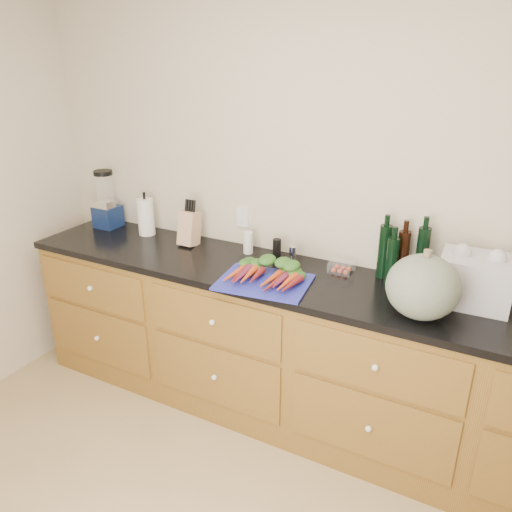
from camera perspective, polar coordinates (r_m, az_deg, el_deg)
The scene contains 15 objects.
wall_back at distance 2.88m, azimuth 9.25°, elevation 6.22°, with size 4.10×0.05×2.60m, color beige.
cabinets at distance 2.95m, azimuth 6.08°, elevation -11.40°, with size 3.60×0.64×0.90m.
countertop at distance 2.73m, azimuth 6.51°, elevation -3.12°, with size 3.64×0.62×0.04m, color black.
cutting_board at distance 2.66m, azimuth 0.93°, elevation -3.01°, with size 0.48×0.36×0.01m, color #2128A1.
carrots at distance 2.69m, azimuth 1.39°, elevation -2.04°, with size 0.41×0.30×0.06m.
squash at distance 2.40m, azimuth 18.54°, elevation -3.37°, with size 0.33×0.33×0.30m, color #5B6A58.
blender_appliance at distance 3.63m, azimuth -16.76°, elevation 5.87°, with size 0.16×0.16×0.40m.
paper_towel at distance 3.42m, azimuth -12.47°, elevation 4.39°, with size 0.11×0.11×0.25m, color white.
knife_block at distance 3.19m, azimuth -7.62°, elevation 3.17°, with size 0.11×0.11×0.22m, color tan.
grinder_salt at distance 3.04m, azimuth -0.91°, elevation 1.54°, with size 0.06×0.06×0.14m, color silver.
grinder_pepper at distance 2.96m, azimuth 2.40°, elevation 0.80°, with size 0.05×0.05×0.12m, color black.
canister_chrome at distance 2.92m, azimuth 4.20°, elevation 0.21°, with size 0.04×0.04×0.10m, color silver.
tomato_box at distance 2.82m, azimuth 9.73°, elevation -1.27°, with size 0.13×0.11×0.06m, color white.
bottles at distance 2.75m, azimuth 16.19°, elevation 0.01°, with size 0.26×0.13×0.31m.
grocery_bag at distance 2.64m, azimuth 23.75°, elevation -2.55°, with size 0.33×0.26×0.24m, color silver, non-canonical shape.
Camera 1 is at (0.87, -1.01, 2.08)m, focal length 35.00 mm.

